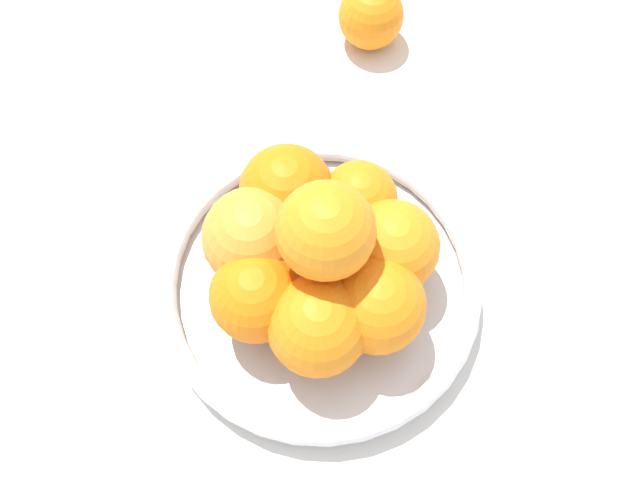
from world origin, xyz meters
The scene contains 4 objects.
ground_plane centered at (0.00, 0.00, 0.00)m, with size 4.00×4.00×0.00m, color silver.
fruit_bowl centered at (0.00, 0.00, 0.02)m, with size 0.27×0.27×0.03m.
orange_pile centered at (0.00, 0.00, 0.08)m, with size 0.19×0.18×0.13m.
stray_orange centered at (0.24, -0.17, 0.03)m, with size 0.07×0.07×0.07m, color orange.
Camera 1 is at (-0.18, 0.09, 0.51)m, focal length 35.00 mm.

